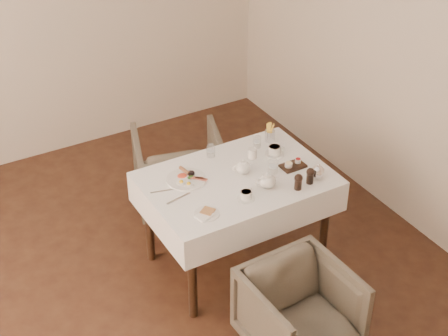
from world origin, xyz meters
TOP-DOWN VIEW (x-y plane):
  - table at (0.80, 0.30)m, footprint 1.28×0.88m
  - armchair_near at (0.72, -0.62)m, footprint 0.65×0.67m
  - armchair_far at (0.77, 1.17)m, footprint 0.88×0.90m
  - breakfast_plate at (0.48, 0.45)m, footprint 0.28×0.28m
  - side_plate at (0.41, 0.03)m, footprint 0.17×0.17m
  - teapot_centre at (0.86, 0.32)m, footprint 0.17×0.15m
  - teapot_front at (0.91, 0.09)m, footprint 0.18×0.15m
  - creamer at (1.03, 0.46)m, footprint 0.08×0.08m
  - teacup_near at (0.72, 0.05)m, footprint 0.12×0.12m
  - teacup_far at (1.19, 0.42)m, footprint 0.14×0.14m
  - glass_left at (0.78, 0.63)m, footprint 0.08×0.08m
  - glass_mid at (1.05, 0.23)m, footprint 0.08×0.08m
  - glass_right at (1.14, 0.57)m, footprint 0.07×0.07m
  - condiment_board at (1.21, 0.22)m, footprint 0.18×0.12m
  - pepper_mill_left at (1.09, -0.03)m, footprint 0.08×0.08m
  - pepper_mill_right at (1.20, -0.01)m, footprint 0.07×0.07m
  - silver_pot at (1.28, 0.01)m, footprint 0.14×0.13m
  - fries_cup at (1.27, 0.59)m, footprint 0.08×0.08m
  - cutlery_fork at (0.28, 0.41)m, footprint 0.17×0.06m
  - cutlery_knife at (0.34, 0.28)m, footprint 0.19×0.05m

SIDE VIEW (x-z plane):
  - armchair_near at x=0.72m, z-range 0.00..0.59m
  - armchair_far at x=0.77m, z-range 0.00..0.65m
  - table at x=0.80m, z-range 0.26..1.02m
  - cutlery_fork at x=0.28m, z-range 0.76..0.76m
  - cutlery_knife at x=0.34m, z-range 0.76..0.76m
  - side_plate at x=0.41m, z-range 0.75..0.77m
  - breakfast_plate at x=0.48m, z-range 0.75..0.78m
  - condiment_board at x=1.21m, z-range 0.75..0.79m
  - teacup_near at x=0.72m, z-range 0.75..0.81m
  - teacup_far at x=1.19m, z-range 0.75..0.82m
  - creamer at x=1.03m, z-range 0.76..0.83m
  - glass_right at x=1.14m, z-range 0.75..0.84m
  - glass_left at x=0.78m, z-range 0.76..0.84m
  - glass_mid at x=1.05m, z-range 0.76..0.85m
  - teapot_centre at x=0.86m, z-range 0.76..0.87m
  - pepper_mill_right at x=1.20m, z-range 0.76..0.87m
  - pepper_mill_left at x=1.09m, z-range 0.76..0.87m
  - silver_pot at x=1.28m, z-range 0.76..0.88m
  - teapot_front at x=0.91m, z-range 0.76..0.88m
  - fries_cup at x=1.27m, z-range 0.75..0.90m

